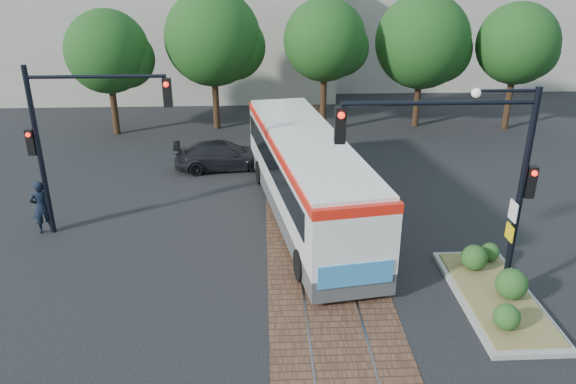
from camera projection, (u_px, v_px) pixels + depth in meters
name	position (u px, v px, depth m)	size (l,w,h in m)	color
ground	(327.00, 285.00, 17.03)	(120.00, 120.00, 0.00)	black
trackbed	(315.00, 226.00, 20.70)	(3.60, 40.00, 0.02)	brown
tree_row	(318.00, 42.00, 30.26)	(26.40, 5.60, 7.67)	#382314
warehouses	(279.00, 33.00, 41.92)	(40.00, 13.00, 8.00)	#ADA899
city_bus	(306.00, 173.00, 20.77)	(4.36, 12.22, 3.21)	#414143
traffic_island	(496.00, 288.00, 16.28)	(2.20, 5.20, 1.13)	gray
signal_pole_main	(480.00, 164.00, 14.82)	(5.49, 0.46, 6.00)	black
signal_pole_left	(69.00, 129.00, 18.83)	(4.99, 0.34, 6.00)	black
officer	(41.00, 207.00, 19.93)	(0.72, 0.47, 1.96)	black
parked_car	(223.00, 155.00, 26.03)	(1.82, 4.47, 1.30)	black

